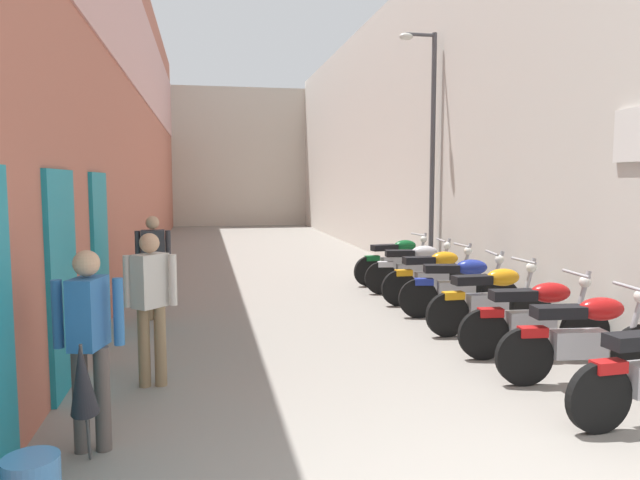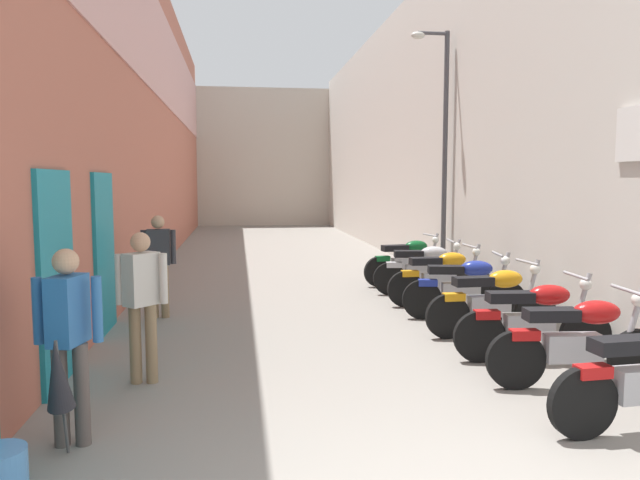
{
  "view_description": "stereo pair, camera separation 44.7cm",
  "coord_description": "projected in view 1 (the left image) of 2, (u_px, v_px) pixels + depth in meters",
  "views": [
    {
      "loc": [
        -1.67,
        -2.83,
        2.09
      ],
      "look_at": [
        -0.12,
        5.18,
        1.28
      ],
      "focal_mm": 33.64,
      "sensor_mm": 36.0,
      "label": 1
    },
    {
      "loc": [
        -1.23,
        -2.9,
        2.09
      ],
      "look_at": [
        -0.12,
        5.18,
        1.28
      ],
      "focal_mm": 33.64,
      "sensor_mm": 36.0,
      "label": 2
    }
  ],
  "objects": [
    {
      "name": "umbrella_leaning",
      "position": [
        82.0,
        379.0,
        4.26
      ],
      "size": [
        0.2,
        0.35,
        0.97
      ],
      "color": "#4C4C4C",
      "rests_on": "ground"
    },
    {
      "name": "street_lamp",
      "position": [
        429.0,
        140.0,
        12.18
      ],
      "size": [
        0.79,
        0.18,
        5.04
      ],
      "color": "#47474C",
      "rests_on": "ground"
    },
    {
      "name": "pedestrian_mid_alley",
      "position": [
        151.0,
        298.0,
        6.03
      ],
      "size": [
        0.52,
        0.38,
        1.57
      ],
      "color": "#8C7251",
      "rests_on": "ground"
    },
    {
      "name": "pedestrian_by_doorway",
      "position": [
        89.0,
        335.0,
        4.56
      ],
      "size": [
        0.52,
        0.38,
        1.57
      ],
      "color": "#564C47",
      "rests_on": "ground"
    },
    {
      "name": "motorcycle_second",
      "position": [
        584.0,
        336.0,
        6.15
      ],
      "size": [
        1.85,
        0.58,
        1.04
      ],
      "color": "black",
      "rests_on": "ground"
    },
    {
      "name": "building_right",
      "position": [
        391.0,
        133.0,
        15.99
      ],
      "size": [
        0.45,
        25.41,
        6.72
      ],
      "color": "beige",
      "rests_on": "ground"
    },
    {
      "name": "ground_plane",
      "position": [
        279.0,
        272.0,
        13.74
      ],
      "size": [
        41.41,
        41.41,
        0.0
      ],
      "primitive_type": "plane",
      "color": "gray"
    },
    {
      "name": "motorcycle_seventh",
      "position": [
        415.0,
        267.0,
        11.07
      ],
      "size": [
        1.85,
        0.58,
        1.04
      ],
      "color": "black",
      "rests_on": "ground"
    },
    {
      "name": "motorcycle_sixth",
      "position": [
        435.0,
        275.0,
        10.13
      ],
      "size": [
        1.85,
        0.58,
        1.04
      ],
      "color": "black",
      "rests_on": "ground"
    },
    {
      "name": "pedestrian_further_down",
      "position": [
        153.0,
        259.0,
        8.96
      ],
      "size": [
        0.52,
        0.21,
        1.57
      ],
      "color": "#8C7251",
      "rests_on": "ground"
    },
    {
      "name": "building_left",
      "position": [
        136.0,
        116.0,
        14.67
      ],
      "size": [
        0.45,
        25.41,
        7.28
      ],
      "color": "#B76651",
      "rests_on": "ground"
    },
    {
      "name": "motorcycle_third",
      "position": [
        536.0,
        316.0,
        7.05
      ],
      "size": [
        1.85,
        0.58,
        1.04
      ],
      "color": "black",
      "rests_on": "ground"
    },
    {
      "name": "motorcycle_fifth",
      "position": [
        460.0,
        285.0,
        9.13
      ],
      "size": [
        1.84,
        0.58,
        1.04
      ],
      "color": "black",
      "rests_on": "ground"
    },
    {
      "name": "motorcycle_eighth",
      "position": [
        397.0,
        260.0,
        12.09
      ],
      "size": [
        1.84,
        0.58,
        1.04
      ],
      "color": "black",
      "rests_on": "ground"
    },
    {
      "name": "motorcycle_fourth",
      "position": [
        491.0,
        298.0,
        8.15
      ],
      "size": [
        1.85,
        0.58,
        1.04
      ],
      "color": "black",
      "rests_on": "ground"
    },
    {
      "name": "building_far_end",
      "position": [
        239.0,
        158.0,
        28.78
      ],
      "size": [
        9.17,
        2.0,
        6.4
      ],
      "primitive_type": "cube",
      "color": "beige",
      "rests_on": "ground"
    }
  ]
}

